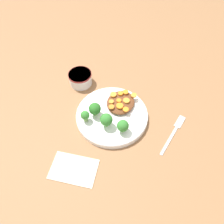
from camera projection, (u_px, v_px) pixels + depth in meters
name	position (u px, v px, depth m)	size (l,w,h in m)	color
ground_plane	(112.00, 117.00, 0.85)	(4.00, 4.00, 0.00)	#8C603D
plate	(112.00, 115.00, 0.84)	(0.27, 0.27, 0.02)	white
dip_bowl	(80.00, 78.00, 0.93)	(0.10, 0.10, 0.05)	silver
stew_mound	(121.00, 102.00, 0.85)	(0.11, 0.12, 0.02)	brown
broccoli_floret_0	(106.00, 120.00, 0.77)	(0.05, 0.05, 0.06)	#7FA85B
broccoli_floret_1	(85.00, 116.00, 0.79)	(0.03, 0.03, 0.05)	#759E51
broccoli_floret_2	(123.00, 126.00, 0.76)	(0.04, 0.04, 0.06)	#759E51
broccoli_floret_3	(95.00, 109.00, 0.80)	(0.05, 0.05, 0.06)	#7FA85B
carrot_slice_0	(119.00, 93.00, 0.86)	(0.02, 0.02, 0.01)	orange
carrot_slice_1	(125.00, 92.00, 0.86)	(0.02, 0.02, 0.01)	orange
carrot_slice_2	(126.00, 109.00, 0.81)	(0.02, 0.02, 0.00)	orange
carrot_slice_3	(120.00, 106.00, 0.82)	(0.03, 0.03, 0.01)	orange
carrot_slice_4	(134.00, 95.00, 0.85)	(0.02, 0.02, 0.01)	orange
carrot_slice_5	(126.00, 101.00, 0.84)	(0.03, 0.03, 0.01)	orange
carrot_slice_6	(113.00, 95.00, 0.85)	(0.02, 0.02, 0.01)	orange
carrot_slice_7	(119.00, 101.00, 0.84)	(0.02, 0.02, 0.01)	orange
carrot_slice_8	(111.00, 102.00, 0.83)	(0.02, 0.02, 0.01)	orange
carrot_slice_9	(111.00, 107.00, 0.82)	(0.02, 0.02, 0.00)	orange
fork	(175.00, 131.00, 0.81)	(0.06, 0.19, 0.01)	silver
napkin	(74.00, 169.00, 0.72)	(0.17, 0.12, 0.01)	beige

